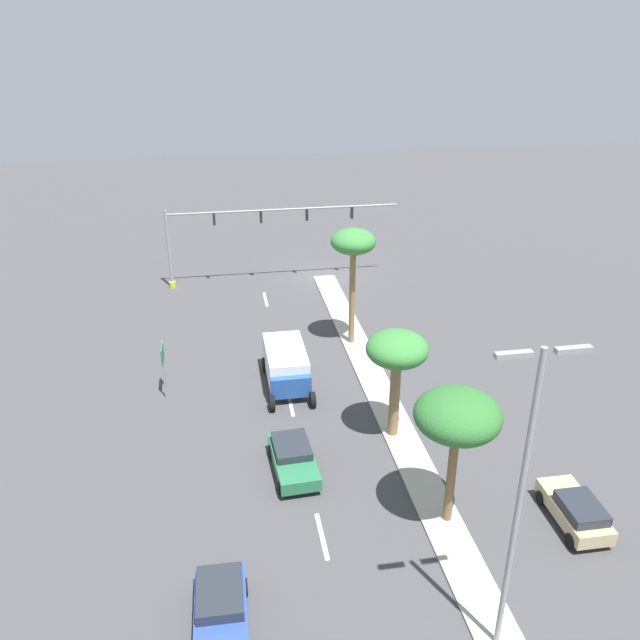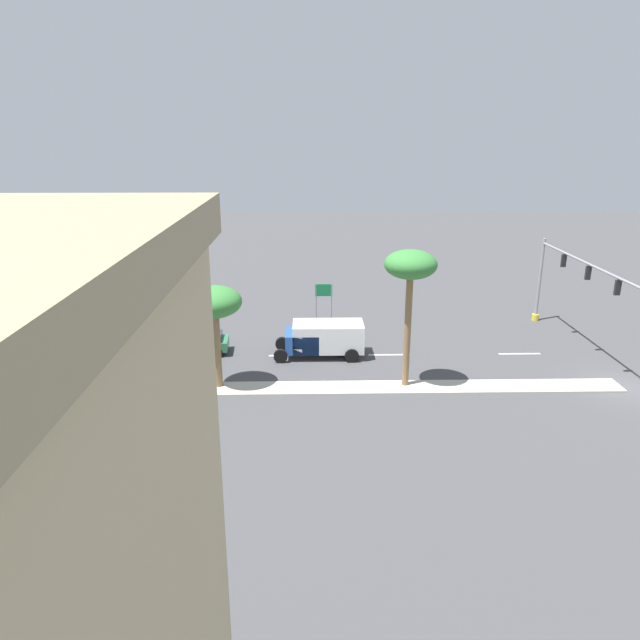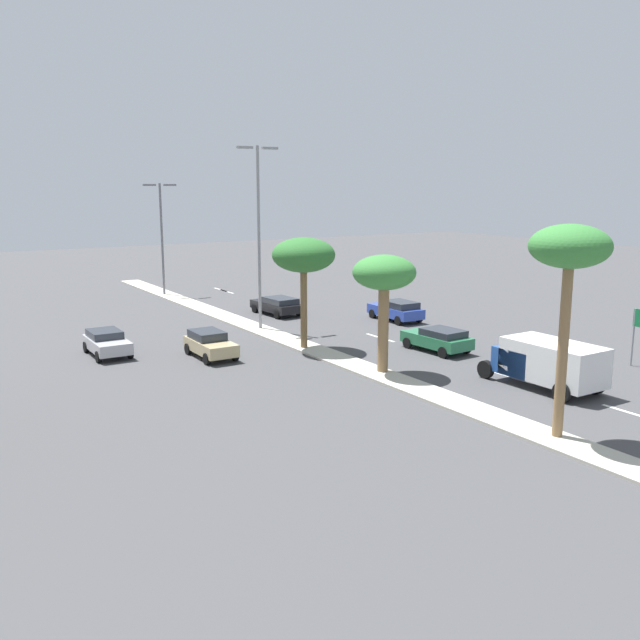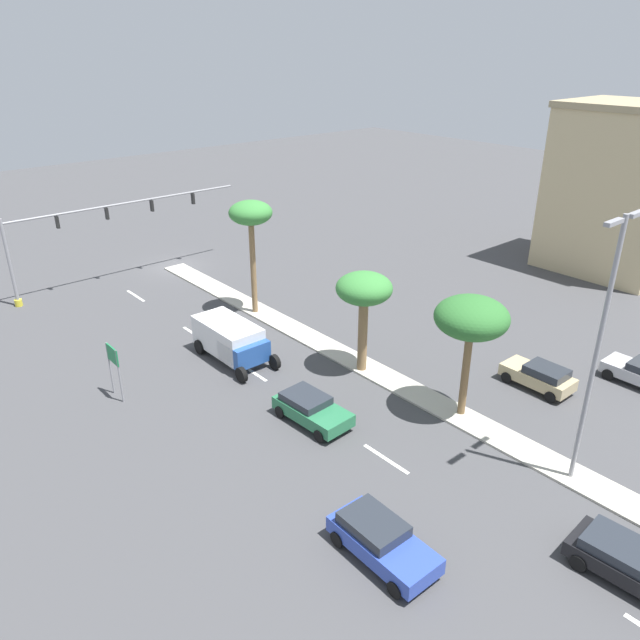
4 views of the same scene
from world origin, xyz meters
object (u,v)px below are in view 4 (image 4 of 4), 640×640
(palm_tree_near, at_px, (251,217))
(street_lamp_right, at_px, (600,338))
(commercial_building, at_px, (620,189))
(sedan_black_rear, at_px, (631,563))
(palm_tree_center, at_px, (471,319))
(sedan_green_front, at_px, (311,408))
(traffic_signal_gantry, at_px, (83,232))
(box_truck, at_px, (232,340))
(sedan_tan_center, at_px, (539,376))
(palm_tree_outboard, at_px, (364,292))
(sedan_blue_mid, at_px, (381,540))
(directional_road_sign, at_px, (113,361))

(palm_tree_near, relative_size, street_lamp_right, 0.67)
(commercial_building, xyz_separation_m, sedan_black_rear, (31.49, 16.40, -6.00))
(palm_tree_center, xyz_separation_m, sedan_green_front, (6.25, -4.60, -4.70))
(traffic_signal_gantry, height_order, box_truck, traffic_signal_gantry)
(sedan_tan_center, height_order, box_truck, box_truck)
(traffic_signal_gantry, distance_m, sedan_black_rear, 40.69)
(sedan_tan_center, bearing_deg, sedan_black_rear, 44.64)
(street_lamp_right, height_order, sedan_black_rear, street_lamp_right)
(sedan_tan_center, distance_m, box_truck, 17.78)
(sedan_black_rear, relative_size, box_truck, 0.78)
(box_truck, bearing_deg, sedan_green_front, 85.21)
(traffic_signal_gantry, height_order, street_lamp_right, street_lamp_right)
(traffic_signal_gantry, height_order, sedan_tan_center, traffic_signal_gantry)
(palm_tree_outboard, relative_size, sedan_black_rear, 1.30)
(street_lamp_right, relative_size, box_truck, 2.01)
(palm_tree_center, distance_m, sedan_tan_center, 7.25)
(street_lamp_right, xyz_separation_m, box_truck, (5.16, -19.11, -5.62))
(palm_tree_outboard, relative_size, sedan_blue_mid, 1.36)
(palm_tree_center, xyz_separation_m, street_lamp_right, (0.40, 6.28, 1.45))
(street_lamp_right, distance_m, sedan_tan_center, 9.88)
(palm_tree_near, bearing_deg, sedan_green_front, 66.35)
(palm_tree_near, bearing_deg, sedan_black_rear, 83.00)
(sedan_tan_center, relative_size, box_truck, 0.67)
(palm_tree_outboard, distance_m, box_truck, 8.70)
(palm_tree_center, bearing_deg, commercial_building, -167.79)
(sedan_green_front, bearing_deg, sedan_tan_center, 153.76)
(sedan_blue_mid, distance_m, box_truck, 17.33)
(traffic_signal_gantry, bearing_deg, palm_tree_outboard, 106.31)
(street_lamp_right, relative_size, sedan_black_rear, 2.57)
(directional_road_sign, bearing_deg, sedan_black_rear, 110.25)
(street_lamp_right, bearing_deg, palm_tree_near, -89.62)
(sedan_black_rear, bearing_deg, commercial_building, -152.49)
(palm_tree_outboard, bearing_deg, commercial_building, 178.48)
(palm_tree_near, relative_size, palm_tree_outboard, 1.34)
(traffic_signal_gantry, xyz_separation_m, palm_tree_center, (-7.44, 29.91, 0.94))
(palm_tree_center, relative_size, sedan_tan_center, 1.64)
(traffic_signal_gantry, xyz_separation_m, sedan_black_rear, (-3.43, 40.36, -3.78))
(traffic_signal_gantry, relative_size, palm_tree_center, 2.96)
(sedan_green_front, bearing_deg, box_truck, -94.79)
(palm_tree_outboard, distance_m, sedan_green_front, 7.33)
(sedan_green_front, bearing_deg, commercial_building, -177.72)
(commercial_building, xyz_separation_m, sedan_green_front, (33.73, 1.34, -5.99))
(palm_tree_center, height_order, sedan_black_rear, palm_tree_center)
(street_lamp_right, relative_size, sedan_green_front, 2.78)
(commercial_building, height_order, box_truck, commercial_building)
(palm_tree_outboard, bearing_deg, street_lamp_right, 91.06)
(palm_tree_center, bearing_deg, directional_road_sign, -45.98)
(street_lamp_right, distance_m, sedan_black_rear, 8.27)
(directional_road_sign, height_order, sedan_tan_center, directional_road_sign)
(street_lamp_right, relative_size, sedan_tan_center, 3.02)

